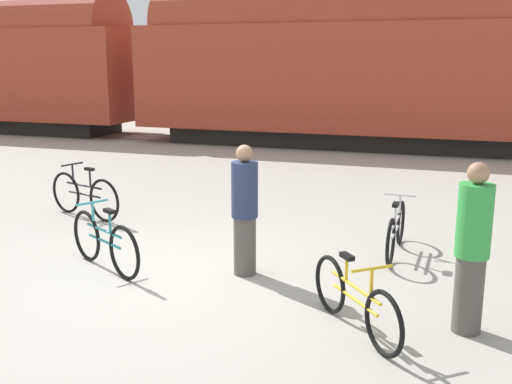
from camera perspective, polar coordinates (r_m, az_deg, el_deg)
ground_plane at (r=8.10m, az=-8.09°, el=-7.77°), size 80.00×80.00×0.00m
freight_train at (r=19.50m, az=8.70°, el=12.31°), size 42.98×2.91×5.22m
rail_near at (r=19.00m, az=8.03°, el=4.05°), size 54.98×0.07×0.01m
rail_far at (r=20.40m, az=8.80°, el=4.61°), size 54.98×0.07×0.01m
bicycle_black at (r=11.16m, az=-16.03°, el=-0.30°), size 1.77×0.62×0.95m
bicycle_yellow at (r=6.39m, az=9.39°, el=-10.14°), size 1.16×1.37×0.82m
bicycle_silver at (r=8.94m, az=13.19°, el=-3.59°), size 0.46×1.76×0.84m
bicycle_teal at (r=8.33m, az=-14.23°, el=-4.67°), size 1.56×0.89×0.90m
person_in_green at (r=6.51m, az=19.89°, el=-5.12°), size 0.35×0.35×1.80m
person_in_navy at (r=7.78m, az=-1.09°, el=-1.78°), size 0.35×0.35×1.73m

